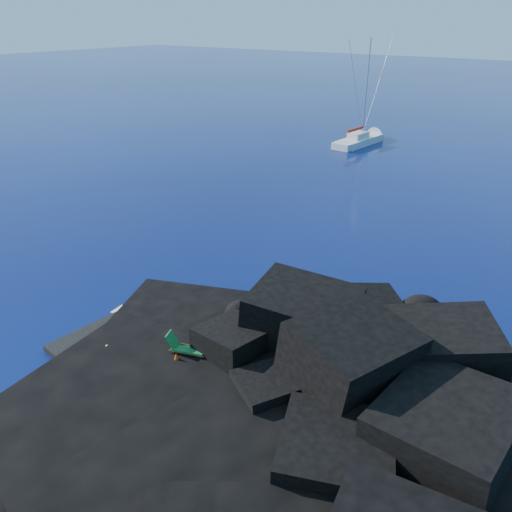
{
  "coord_description": "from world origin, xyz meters",
  "views": [
    {
      "loc": [
        20.28,
        -12.33,
        15.07
      ],
      "look_at": [
        4.58,
        9.6,
        2.0
      ],
      "focal_mm": 35.0,
      "sensor_mm": 36.0,
      "label": 1
    }
  ],
  "objects_px": {
    "deck_chair": "(188,346)",
    "sailboat": "(359,144)",
    "marker_cone": "(176,359)",
    "sunbather": "(98,346)"
  },
  "relations": [
    {
      "from": "sunbather",
      "to": "marker_cone",
      "type": "xyz_separation_m",
      "value": [
        3.94,
        1.37,
        0.12
      ]
    },
    {
      "from": "deck_chair",
      "to": "sunbather",
      "type": "bearing_deg",
      "value": -172.08
    },
    {
      "from": "marker_cone",
      "to": "deck_chair",
      "type": "bearing_deg",
      "value": 83.87
    },
    {
      "from": "sailboat",
      "to": "sunbather",
      "type": "bearing_deg",
      "value": -73.9
    },
    {
      "from": "deck_chair",
      "to": "sailboat",
      "type": "bearing_deg",
      "value": 85.41
    },
    {
      "from": "sailboat",
      "to": "sunbather",
      "type": "relative_size",
      "value": 6.65
    },
    {
      "from": "sunbather",
      "to": "sailboat",
      "type": "bearing_deg",
      "value": 79.99
    },
    {
      "from": "sailboat",
      "to": "sunbather",
      "type": "height_order",
      "value": "sailboat"
    },
    {
      "from": "sailboat",
      "to": "deck_chair",
      "type": "height_order",
      "value": "sailboat"
    },
    {
      "from": "marker_cone",
      "to": "sunbather",
      "type": "bearing_deg",
      "value": -160.83
    }
  ]
}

